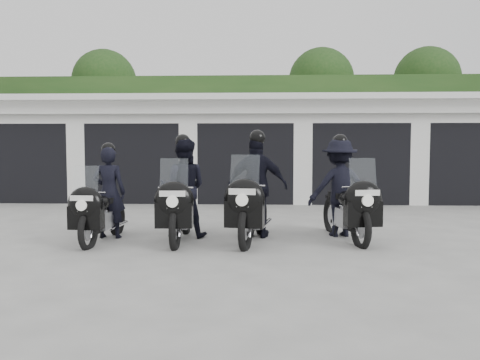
{
  "coord_description": "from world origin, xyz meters",
  "views": [
    {
      "loc": [
        0.46,
        -8.28,
        1.63
      ],
      "look_at": [
        0.1,
        -0.05,
        1.05
      ],
      "focal_mm": 38.0,
      "sensor_mm": 36.0,
      "label": 1
    }
  ],
  "objects_px": {
    "police_bike_d": "(343,192)",
    "police_bike_a": "(103,201)",
    "police_bike_c": "(255,192)",
    "police_bike_b": "(182,194)"
  },
  "relations": [
    {
      "from": "police_bike_d",
      "to": "police_bike_a",
      "type": "bearing_deg",
      "value": 175.37
    },
    {
      "from": "police_bike_a",
      "to": "police_bike_c",
      "type": "bearing_deg",
      "value": 9.01
    },
    {
      "from": "police_bike_b",
      "to": "police_bike_d",
      "type": "height_order",
      "value": "police_bike_d"
    },
    {
      "from": "police_bike_d",
      "to": "police_bike_b",
      "type": "bearing_deg",
      "value": 174.0
    },
    {
      "from": "police_bike_b",
      "to": "police_bike_c",
      "type": "relative_size",
      "value": 0.97
    },
    {
      "from": "police_bike_b",
      "to": "police_bike_a",
      "type": "bearing_deg",
      "value": -171.96
    },
    {
      "from": "police_bike_b",
      "to": "police_bike_c",
      "type": "xyz_separation_m",
      "value": [
        1.26,
        0.02,
        0.04
      ]
    },
    {
      "from": "police_bike_a",
      "to": "police_bike_b",
      "type": "distance_m",
      "value": 1.32
    },
    {
      "from": "police_bike_a",
      "to": "police_bike_b",
      "type": "bearing_deg",
      "value": 13.1
    },
    {
      "from": "police_bike_c",
      "to": "police_bike_d",
      "type": "distance_m",
      "value": 1.54
    }
  ]
}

